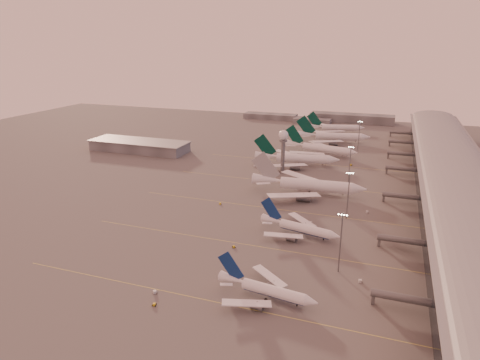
% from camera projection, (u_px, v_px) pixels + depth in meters
% --- Properties ---
extents(ground, '(700.00, 700.00, 0.00)m').
position_uv_depth(ground, '(203.00, 248.00, 185.91)').
color(ground, '#5B5959').
rests_on(ground, ground).
extents(taxiway_markings, '(180.00, 185.25, 0.02)m').
position_uv_depth(taxiway_markings, '(298.00, 211.00, 226.43)').
color(taxiway_markings, '#E7DD51').
rests_on(taxiway_markings, ground).
extents(terminal, '(57.00, 362.00, 23.04)m').
position_uv_depth(terminal, '(452.00, 178.00, 246.66)').
color(terminal, black).
rests_on(terminal, ground).
extents(hangar, '(82.00, 27.00, 8.50)m').
position_uv_depth(hangar, '(139.00, 146.00, 348.18)').
color(hangar, '#5B5D61').
rests_on(hangar, ground).
extents(radar_tower, '(6.40, 6.40, 31.10)m').
position_uv_depth(radar_tower, '(283.00, 143.00, 285.15)').
color(radar_tower, slate).
rests_on(radar_tower, ground).
extents(mast_a, '(3.60, 0.56, 25.00)m').
position_uv_depth(mast_a, '(341.00, 240.00, 163.09)').
color(mast_a, slate).
rests_on(mast_a, ground).
extents(mast_b, '(3.60, 0.56, 25.00)m').
position_uv_depth(mast_b, '(348.00, 193.00, 213.26)').
color(mast_b, slate).
rests_on(mast_b, ground).
extents(mast_c, '(3.60, 0.56, 25.00)m').
position_uv_depth(mast_c, '(350.00, 163.00, 264.07)').
color(mast_c, slate).
rests_on(mast_c, ground).
extents(mast_d, '(3.60, 0.56, 25.00)m').
position_uv_depth(mast_d, '(359.00, 134.00, 345.24)').
color(mast_d, slate).
rests_on(mast_d, ground).
extents(distant_horizon, '(165.00, 37.50, 9.00)m').
position_uv_depth(distant_horizon, '(326.00, 118.00, 474.79)').
color(distant_horizon, '#5B5D61').
rests_on(distant_horizon, ground).
extents(narrowbody_near, '(37.86, 30.05, 14.83)m').
position_uv_depth(narrowbody_near, '(267.00, 291.00, 148.94)').
color(narrowbody_near, white).
rests_on(narrowbody_near, ground).
extents(narrowbody_mid, '(39.63, 31.30, 15.68)m').
position_uv_depth(narrowbody_mid, '(299.00, 229.00, 197.65)').
color(narrowbody_mid, white).
rests_on(narrowbody_mid, ground).
extents(widebody_white, '(67.71, 54.12, 23.80)m').
position_uv_depth(widebody_white, '(308.00, 187.00, 250.64)').
color(widebody_white, white).
rests_on(widebody_white, ground).
extents(greentail_a, '(61.11, 48.97, 22.33)m').
position_uv_depth(greentail_a, '(297.00, 160.00, 307.84)').
color(greentail_a, white).
rests_on(greentail_a, ground).
extents(greentail_b, '(59.40, 47.52, 21.79)m').
position_uv_depth(greentail_b, '(321.00, 150.00, 336.29)').
color(greentail_b, white).
rests_on(greentail_b, ground).
extents(greentail_c, '(64.06, 51.29, 23.46)m').
position_uv_depth(greentail_c, '(333.00, 138.00, 376.85)').
color(greentail_c, white).
rests_on(greentail_c, ground).
extents(greentail_d, '(54.89, 43.78, 20.34)m').
position_uv_depth(greentail_d, '(336.00, 129.00, 418.57)').
color(greentail_d, white).
rests_on(greentail_d, ground).
extents(gsv_truck_a, '(5.96, 5.71, 2.46)m').
position_uv_depth(gsv_truck_a, '(156.00, 290.00, 152.63)').
color(gsv_truck_a, silver).
rests_on(gsv_truck_a, ground).
extents(gsv_tug_near, '(2.41, 3.32, 0.86)m').
position_uv_depth(gsv_tug_near, '(154.00, 305.00, 145.76)').
color(gsv_tug_near, yellow).
rests_on(gsv_tug_near, ground).
extents(gsv_catering_a, '(5.88, 3.34, 4.57)m').
position_uv_depth(gsv_catering_a, '(361.00, 277.00, 159.11)').
color(gsv_catering_a, silver).
rests_on(gsv_catering_a, ground).
extents(gsv_tug_mid, '(3.24, 3.52, 0.86)m').
position_uv_depth(gsv_tug_mid, '(234.00, 247.00, 186.41)').
color(gsv_tug_mid, yellow).
rests_on(gsv_tug_mid, ground).
extents(gsv_truck_b, '(6.15, 3.55, 2.35)m').
position_uv_depth(gsv_truck_b, '(312.00, 222.00, 210.52)').
color(gsv_truck_b, silver).
rests_on(gsv_truck_b, ground).
extents(gsv_truck_c, '(5.14, 4.16, 2.00)m').
position_uv_depth(gsv_truck_c, '(221.00, 203.00, 235.39)').
color(gsv_truck_c, yellow).
rests_on(gsv_truck_c, ground).
extents(gsv_catering_b, '(5.47, 2.65, 4.47)m').
position_uv_depth(gsv_catering_b, '(368.00, 209.00, 223.33)').
color(gsv_catering_b, silver).
rests_on(gsv_catering_b, ground).
extents(gsv_tug_far, '(3.48, 3.78, 0.93)m').
position_uv_depth(gsv_tug_far, '(304.00, 188.00, 260.21)').
color(gsv_tug_far, silver).
rests_on(gsv_tug_far, ground).
extents(gsv_truck_d, '(4.02, 5.81, 2.22)m').
position_uv_depth(gsv_truck_d, '(254.00, 165.00, 305.49)').
color(gsv_truck_d, silver).
rests_on(gsv_truck_d, ground).
extents(gsv_tug_hangar, '(3.85, 2.82, 0.99)m').
position_uv_depth(gsv_tug_hangar, '(351.00, 165.00, 308.26)').
color(gsv_tug_hangar, yellow).
rests_on(gsv_tug_hangar, ground).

